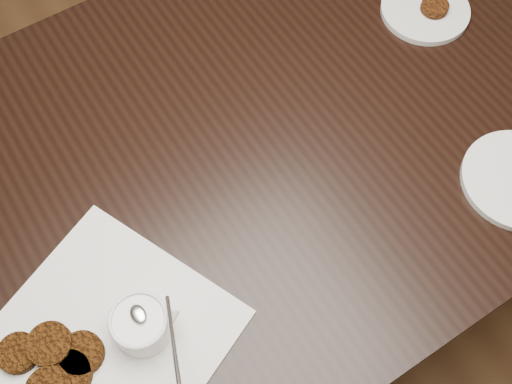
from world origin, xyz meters
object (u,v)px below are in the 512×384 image
table (236,237)px  napkin (106,340)px  sauce_ramekin (138,319)px  plate_with_patty (426,8)px

table → napkin: napkin is taller
napkin → sauce_ramekin: (0.06, -0.02, 0.06)m
napkin → sauce_ramekin: size_ratio=2.68×
napkin → table: bearing=28.6°
table → plate_with_patty: (0.50, 0.07, 0.39)m
table → plate_with_patty: size_ratio=8.18×
table → plate_with_patty: 0.63m
napkin → plate_with_patty: bearing=16.8°
plate_with_patty → sauce_ramekin: bearing=-160.9°
sauce_ramekin → plate_with_patty: (0.77, 0.27, -0.05)m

